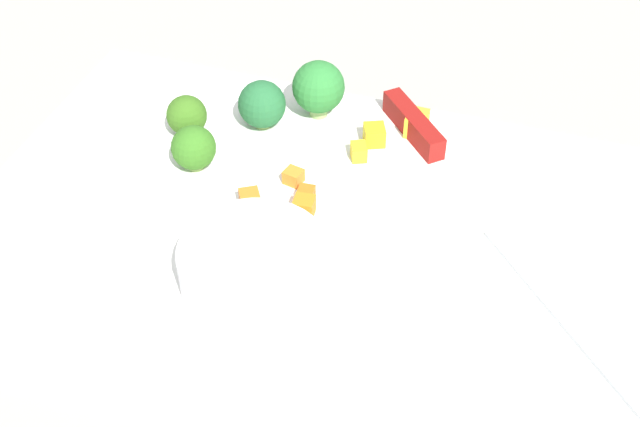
# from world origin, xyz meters

# --- Properties ---
(ground_plane) EXTENTS (4.00, 4.00, 0.00)m
(ground_plane) POSITION_xyz_m (0.00, 0.00, 0.00)
(ground_plane) COLOR #9D9B8F
(cutting_board) EXTENTS (0.49, 0.31, 0.01)m
(cutting_board) POSITION_xyz_m (0.00, 0.00, 0.01)
(cutting_board) COLOR white
(cutting_board) RESTS_ON ground_plane
(prep_bowl) EXTENTS (0.10, 0.10, 0.03)m
(prep_bowl) POSITION_xyz_m (0.02, 0.07, 0.03)
(prep_bowl) COLOR silver
(prep_bowl) RESTS_ON cutting_board
(chef_knife) EXTENTS (0.23, 0.25, 0.02)m
(chef_knife) POSITION_xyz_m (-0.08, -0.07, 0.02)
(chef_knife) COLOR silver
(chef_knife) RESTS_ON cutting_board
(carrot_dice_0) EXTENTS (0.01, 0.01, 0.01)m
(carrot_dice_0) POSITION_xyz_m (0.02, -0.02, 0.02)
(carrot_dice_0) COLOR orange
(carrot_dice_0) RESTS_ON cutting_board
(carrot_dice_1) EXTENTS (0.02, 0.02, 0.01)m
(carrot_dice_1) POSITION_xyz_m (0.05, 0.00, 0.02)
(carrot_dice_1) COLOR orange
(carrot_dice_1) RESTS_ON cutting_board
(carrot_dice_2) EXTENTS (0.01, 0.01, 0.01)m
(carrot_dice_2) POSITION_xyz_m (0.02, 0.01, 0.02)
(carrot_dice_2) COLOR orange
(carrot_dice_2) RESTS_ON cutting_board
(carrot_dice_3) EXTENTS (0.01, 0.01, 0.01)m
(carrot_dice_3) POSITION_xyz_m (0.03, -0.04, 0.02)
(carrot_dice_3) COLOR orange
(carrot_dice_3) RESTS_ON cutting_board
(carrot_dice_4) EXTENTS (0.01, 0.01, 0.01)m
(carrot_dice_4) POSITION_xyz_m (0.04, 0.01, 0.02)
(carrot_dice_4) COLOR orange
(carrot_dice_4) RESTS_ON cutting_board
(carrot_dice_5) EXTENTS (0.02, 0.02, 0.01)m
(carrot_dice_5) POSITION_xyz_m (0.01, -0.01, 0.02)
(carrot_dice_5) COLOR orange
(carrot_dice_5) RESTS_ON cutting_board
(carrot_dice_6) EXTENTS (0.02, 0.02, 0.01)m
(carrot_dice_6) POSITION_xyz_m (0.06, 0.02, 0.02)
(carrot_dice_6) COLOR orange
(carrot_dice_6) RESTS_ON cutting_board
(pepper_dice_0) EXTENTS (0.02, 0.02, 0.02)m
(pepper_dice_0) POSITION_xyz_m (-0.01, -0.10, 0.02)
(pepper_dice_0) COLOR yellow
(pepper_dice_0) RESTS_ON cutting_board
(pepper_dice_1) EXTENTS (0.02, 0.02, 0.01)m
(pepper_dice_1) POSITION_xyz_m (-0.01, -0.08, 0.02)
(pepper_dice_1) COLOR yellow
(pepper_dice_1) RESTS_ON cutting_board
(pepper_dice_2) EXTENTS (0.02, 0.02, 0.02)m
(pepper_dice_2) POSITION_xyz_m (-0.04, -0.12, 0.02)
(pepper_dice_2) COLOR yellow
(pepper_dice_2) RESTS_ON cutting_board
(broccoli_floret_0) EXTENTS (0.04, 0.04, 0.04)m
(broccoli_floret_0) POSITION_xyz_m (0.08, -0.09, 0.03)
(broccoli_floret_0) COLOR #8EAE5B
(broccoli_floret_0) RESTS_ON cutting_board
(broccoli_floret_1) EXTENTS (0.04, 0.04, 0.05)m
(broccoli_floret_1) POSITION_xyz_m (0.04, -0.12, 0.04)
(broccoli_floret_1) COLOR #90B368
(broccoli_floret_1) RESTS_ON cutting_board
(broccoli_floret_2) EXTENTS (0.03, 0.03, 0.04)m
(broccoli_floret_2) POSITION_xyz_m (0.11, -0.03, 0.03)
(broccoli_floret_2) COLOR #8EAE5B
(broccoli_floret_2) RESTS_ON cutting_board
(broccoli_floret_3) EXTENTS (0.03, 0.03, 0.03)m
(broccoli_floret_3) POSITION_xyz_m (0.13, -0.06, 0.03)
(broccoli_floret_3) COLOR #86C366
(broccoli_floret_3) RESTS_ON cutting_board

